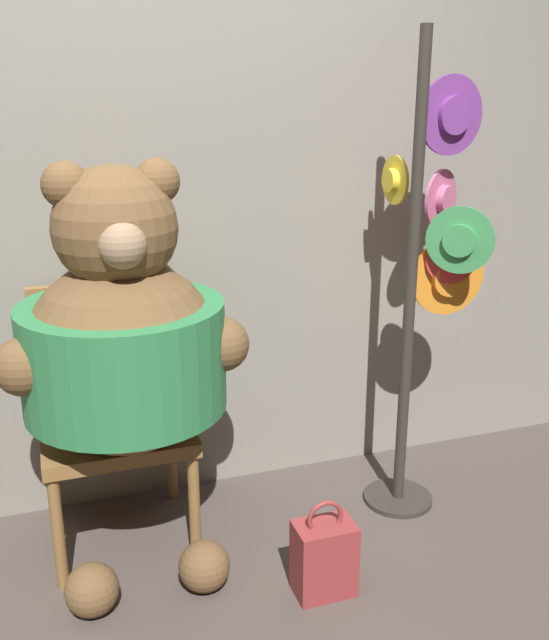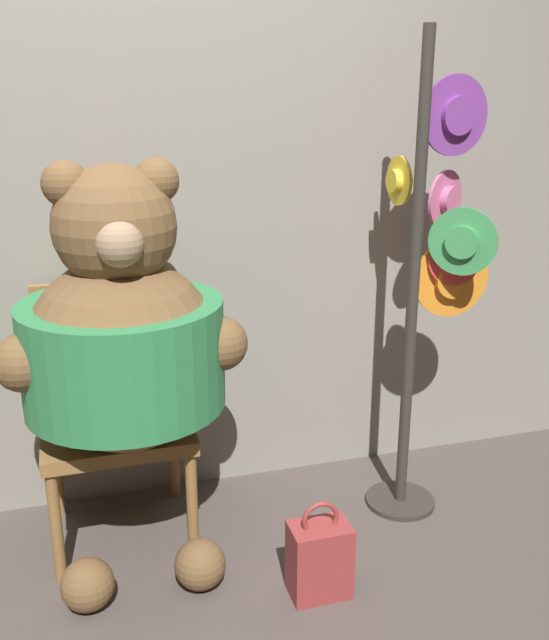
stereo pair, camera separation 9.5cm
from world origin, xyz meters
TOP-DOWN VIEW (x-y plane):
  - ground_plane at (0.00, 0.00)m, footprint 14.00×14.00m
  - wall_back at (0.00, 0.78)m, footprint 8.00×0.10m
  - chair at (-0.08, 0.52)m, footprint 0.52×0.49m
  - teddy_bear at (-0.04, 0.35)m, footprint 0.83×0.73m
  - hat_display_rack at (1.10, 0.34)m, footprint 0.44×0.44m
  - handbag_on_ground at (0.52, -0.08)m, footprint 0.20×0.13m

SIDE VIEW (x-z plane):
  - ground_plane at x=0.00m, z-range 0.00..0.00m
  - handbag_on_ground at x=0.52m, z-range -0.04..0.31m
  - chair at x=-0.08m, z-range 0.04..0.99m
  - teddy_bear at x=-0.04m, z-range 0.10..1.51m
  - hat_display_rack at x=1.10m, z-range 0.08..1.90m
  - wall_back at x=0.00m, z-range 0.00..2.75m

